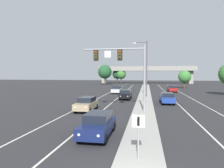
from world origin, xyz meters
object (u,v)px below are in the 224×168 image
at_px(car_receding_red, 172,89).
at_px(car_oncoming_black, 126,94).
at_px(car_oncoming_navy, 98,124).
at_px(car_receding_blue, 167,98).
at_px(street_lamp_median, 145,65).
at_px(tree_far_left_a, 117,74).
at_px(car_oncoming_tan, 87,104).
at_px(overhead_signal_mast, 125,64).
at_px(median_sign_post, 138,130).
at_px(tree_far_right_b, 185,77).
at_px(tree_far_left_b, 121,74).
at_px(car_oncoming_silver, 117,90).
at_px(tree_far_left_c, 105,72).

bearing_deg(car_receding_red, car_oncoming_black, -121.30).
xyz_separation_m(car_oncoming_navy, car_receding_blue, (6.17, 16.48, 0.00)).
bearing_deg(car_oncoming_navy, car_receding_red, 75.67).
bearing_deg(street_lamp_median, tree_far_left_a, 103.24).
bearing_deg(car_oncoming_tan, car_receding_blue, 37.55).
bearing_deg(overhead_signal_mast, median_sign_post, -80.88).
xyz_separation_m(street_lamp_median, tree_far_right_b, (11.17, 24.85, -2.35)).
xyz_separation_m(car_receding_red, tree_far_left_b, (-17.28, 41.78, 3.28)).
distance_m(median_sign_post, tree_far_left_b, 82.29).
xyz_separation_m(median_sign_post, car_oncoming_silver, (-6.06, 34.09, -0.77)).
bearing_deg(tree_far_left_b, car_receding_blue, -76.93).
height_order(tree_far_left_c, tree_far_left_b, tree_far_left_c).
bearing_deg(overhead_signal_mast, car_oncoming_tan, 176.17).
bearing_deg(car_oncoming_silver, car_oncoming_tan, -90.92).
xyz_separation_m(tree_far_left_c, tree_far_right_b, (27.18, -16.50, -1.65)).
bearing_deg(car_oncoming_tan, street_lamp_median, 66.12).
bearing_deg(tree_far_left_b, car_oncoming_black, -82.16).
bearing_deg(car_oncoming_black, overhead_signal_mast, -84.83).
relative_size(car_oncoming_black, car_receding_blue, 1.00).
xyz_separation_m(car_receding_red, tree_far_right_b, (4.99, 12.65, 2.62)).
distance_m(tree_far_left_b, tree_far_left_a, 2.62).
bearing_deg(car_oncoming_tan, tree_far_left_b, 93.78).
bearing_deg(car_oncoming_tan, car_oncoming_navy, -68.62).
bearing_deg(median_sign_post, car_receding_blue, 80.73).
relative_size(overhead_signal_mast, tree_far_left_b, 1.15).
distance_m(car_oncoming_navy, tree_far_left_b, 78.31).
distance_m(car_oncoming_navy, car_oncoming_silver, 30.55).
xyz_separation_m(car_oncoming_navy, car_oncoming_black, (-0.19, 20.57, 0.00)).
bearing_deg(car_receding_red, car_oncoming_tan, -115.25).
bearing_deg(tree_far_left_c, tree_far_left_b, 68.74).
height_order(car_oncoming_silver, car_receding_blue, same).
relative_size(overhead_signal_mast, car_oncoming_tan, 1.61).
relative_size(street_lamp_median, car_oncoming_black, 2.23).
xyz_separation_m(street_lamp_median, car_oncoming_navy, (-3.02, -23.83, -4.97)).
relative_size(overhead_signal_mast, car_oncoming_navy, 1.61).
height_order(car_oncoming_tan, car_oncoming_black, same).
bearing_deg(median_sign_post, car_oncoming_black, 97.20).
bearing_deg(median_sign_post, car_oncoming_silver, 100.08).
distance_m(overhead_signal_mast, tree_far_left_c, 58.14).
distance_m(car_oncoming_black, tree_far_left_c, 46.61).
height_order(median_sign_post, tree_far_right_b, tree_far_right_b).
relative_size(median_sign_post, car_oncoming_black, 0.49).
bearing_deg(median_sign_post, car_receding_red, 80.94).
xyz_separation_m(median_sign_post, tree_far_left_b, (-10.94, 81.52, 2.51)).
distance_m(car_oncoming_tan, car_oncoming_silver, 21.36).
xyz_separation_m(median_sign_post, car_oncoming_black, (-3.07, 24.28, -0.77)).
height_order(car_receding_red, tree_far_left_b, tree_far_left_b).
bearing_deg(tree_far_left_a, tree_far_left_c, -101.51).
distance_m(car_receding_red, tree_far_left_c, 36.89).
bearing_deg(car_receding_red, car_oncoming_navy, -104.33).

